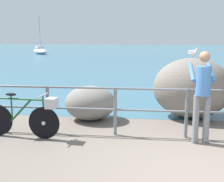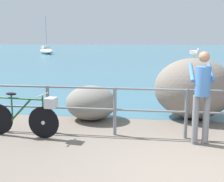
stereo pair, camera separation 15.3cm
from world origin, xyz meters
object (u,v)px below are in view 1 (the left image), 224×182
(breakwater_boulder_main, at_px, (192,88))
(breakwater_boulder_left, at_px, (90,103))
(seagull, at_px, (193,52))
(sailboat, at_px, (40,51))
(bicycle, at_px, (27,115))
(person_at_railing, at_px, (202,93))

(breakwater_boulder_main, height_order, breakwater_boulder_left, breakwater_boulder_main)
(seagull, xyz_separation_m, sailboat, (-15.14, 29.52, -1.25))
(breakwater_boulder_main, relative_size, breakwater_boulder_left, 1.57)
(sailboat, bearing_deg, breakwater_boulder_main, -8.92)
(seagull, bearing_deg, sailboat, 161.15)
(bicycle, xyz_separation_m, seagull, (3.56, 2.08, 1.21))
(breakwater_boulder_left, relative_size, seagull, 4.33)
(bicycle, xyz_separation_m, breakwater_boulder_left, (1.03, 1.45, -0.04))
(breakwater_boulder_main, height_order, seagull, seagull)
(person_at_railing, distance_m, breakwater_boulder_left, 2.85)
(bicycle, bearing_deg, breakwater_boulder_left, 60.14)
(sailboat, bearing_deg, seagull, -8.88)
(bicycle, relative_size, breakwater_boulder_main, 0.86)
(breakwater_boulder_main, bearing_deg, sailboat, 117.10)
(breakwater_boulder_left, xyz_separation_m, seagull, (2.53, 0.63, 1.24))
(person_at_railing, distance_m, sailboat, 34.93)
(seagull, height_order, sailboat, sailboat)
(breakwater_boulder_main, distance_m, breakwater_boulder_left, 2.62)
(bicycle, xyz_separation_m, sailboat, (-11.58, 31.61, -0.04))
(breakwater_boulder_left, height_order, seagull, seagull)
(bicycle, relative_size, person_at_railing, 0.95)
(person_at_railing, height_order, seagull, person_at_railing)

